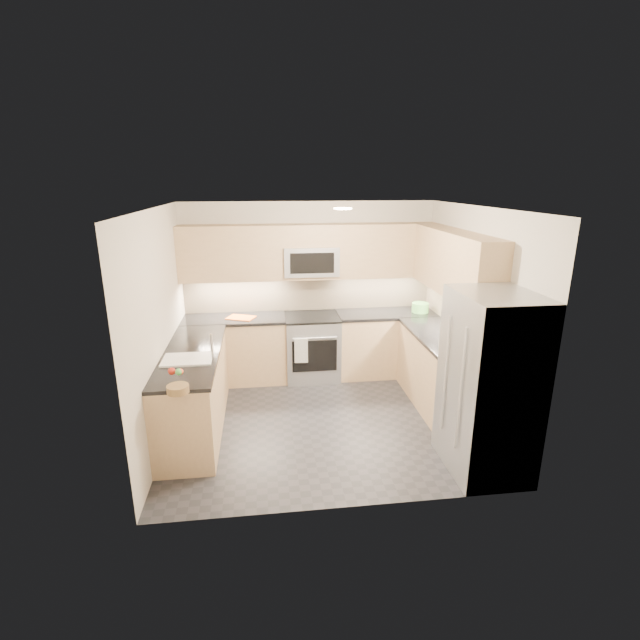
{
  "coord_description": "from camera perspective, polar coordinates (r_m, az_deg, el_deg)",
  "views": [
    {
      "loc": [
        -0.67,
        -4.99,
        2.78
      ],
      "look_at": [
        0.0,
        0.35,
        1.15
      ],
      "focal_mm": 26.0,
      "sensor_mm": 36.0,
      "label": 1
    }
  ],
  "objects": [
    {
      "name": "wall_front",
      "position": [
        3.78,
        3.72,
        -7.08
      ],
      "size": [
        3.6,
        0.02,
        2.5
      ],
      "primitive_type": "cube",
      "color": "beige",
      "rests_on": "floor"
    },
    {
      "name": "floor",
      "position": [
        5.75,
        0.44,
        -12.05
      ],
      "size": [
        3.6,
        3.2,
        0.0
      ],
      "primitive_type": "cube",
      "color": "#27272C",
      "rests_on": "ground"
    },
    {
      "name": "backsplash_back",
      "position": [
        6.81,
        -1.31,
        3.38
      ],
      "size": [
        3.6,
        0.01,
        0.51
      ],
      "primitive_type": "cube",
      "color": "tan",
      "rests_on": "wall_back"
    },
    {
      "name": "backsplash_right",
      "position": [
        6.18,
        16.63,
        1.27
      ],
      "size": [
        0.01,
        2.3,
        0.51
      ],
      "primitive_type": "cube",
      "color": "tan",
      "rests_on": "wall_right"
    },
    {
      "name": "refrigerator",
      "position": [
        4.77,
        20.09,
        -7.45
      ],
      "size": [
        0.7,
        0.9,
        1.8
      ],
      "primitive_type": "cube",
      "color": "#979A9E",
      "rests_on": "floor"
    },
    {
      "name": "wall_back",
      "position": [
        6.8,
        -1.32,
        3.84
      ],
      "size": [
        3.6,
        0.02,
        2.5
      ],
      "primitive_type": "cube",
      "color": "beige",
      "rests_on": "floor"
    },
    {
      "name": "countertop_peninsula",
      "position": [
        5.39,
        -15.59,
        -3.99
      ],
      "size": [
        0.63,
        2.0,
        0.04
      ],
      "primitive_type": "cube",
      "color": "black",
      "rests_on": "base_cab_peninsula"
    },
    {
      "name": "upper_cab_back",
      "position": [
        6.52,
        -1.19,
        8.43
      ],
      "size": [
        3.6,
        0.35,
        0.75
      ],
      "primitive_type": "cube",
      "color": "tan",
      "rests_on": "wall_back"
    },
    {
      "name": "fruit_pear",
      "position": [
        4.57,
        -16.99,
        -6.14
      ],
      "size": [
        0.07,
        0.07,
        0.07
      ],
      "primitive_type": "sphere",
      "color": "#4AAE53",
      "rests_on": "fruit_basket"
    },
    {
      "name": "fruit_apple",
      "position": [
        4.6,
        -17.78,
        -6.02
      ],
      "size": [
        0.07,
        0.07,
        0.07
      ],
      "primitive_type": "sphere",
      "color": "red",
      "rests_on": "fruit_basket"
    },
    {
      "name": "countertop_right",
      "position": [
        5.88,
        14.92,
        -2.18
      ],
      "size": [
        0.63,
        1.7,
        0.04
      ],
      "primitive_type": "cube",
      "color": "black",
      "rests_on": "base_cab_right"
    },
    {
      "name": "base_cab_peninsula",
      "position": [
        5.57,
        -15.2,
        -8.52
      ],
      "size": [
        0.6,
        2.0,
        0.9
      ],
      "primitive_type": "cube",
      "color": "tan",
      "rests_on": "floor"
    },
    {
      "name": "range_cooktop",
      "position": [
        6.57,
        -1.01,
        0.36
      ],
      "size": [
        0.76,
        0.65,
        0.03
      ],
      "primitive_type": "cube",
      "color": "black",
      "rests_on": "gas_range"
    },
    {
      "name": "ceiling",
      "position": [
        5.04,
        0.51,
        13.66
      ],
      "size": [
        3.6,
        3.2,
        0.02
      ],
      "primitive_type": "cube",
      "color": "beige",
      "rests_on": "wall_back"
    },
    {
      "name": "sink_basin",
      "position": [
        5.17,
        -15.93,
        -5.39
      ],
      "size": [
        0.52,
        0.38,
        0.16
      ],
      "primitive_type": "cube",
      "color": "white",
      "rests_on": "base_cab_peninsula"
    },
    {
      "name": "base_cab_back_left",
      "position": [
        6.72,
        -10.31,
        -3.72
      ],
      "size": [
        1.42,
        0.6,
        0.9
      ],
      "primitive_type": "cube",
      "color": "tan",
      "rests_on": "floor"
    },
    {
      "name": "oven_door_glass",
      "position": [
        6.41,
        -0.67,
        -4.46
      ],
      "size": [
        0.62,
        0.02,
        0.45
      ],
      "primitive_type": "cube",
      "color": "black",
      "rests_on": "gas_range"
    },
    {
      "name": "countertop_back_left",
      "position": [
        6.57,
        -10.52,
        0.12
      ],
      "size": [
        1.42,
        0.63,
        0.04
      ],
      "primitive_type": "cube",
      "color": "black",
      "rests_on": "base_cab_back_left"
    },
    {
      "name": "microwave_door",
      "position": [
        6.31,
        -0.96,
        7.0
      ],
      "size": [
        0.6,
        0.01,
        0.28
      ],
      "primitive_type": "cube",
      "color": "black",
      "rests_on": "microwave"
    },
    {
      "name": "base_cab_back_right",
      "position": [
        6.94,
        7.99,
        -2.95
      ],
      "size": [
        1.42,
        0.6,
        0.9
      ],
      "primitive_type": "cube",
      "color": "tan",
      "rests_on": "floor"
    },
    {
      "name": "dish_towel_check",
      "position": [
        6.32,
        -2.33,
        -3.82
      ],
      "size": [
        0.18,
        0.03,
        0.34
      ],
      "primitive_type": "cube",
      "rotation": [
        0.0,
        0.0,
        -0.07
      ],
      "color": "silver",
      "rests_on": "oven_handle"
    },
    {
      "name": "faucet",
      "position": [
        5.07,
        -13.2,
        -3.22
      ],
      "size": [
        0.03,
        0.03,
        0.28
      ],
      "primitive_type": "cylinder",
      "color": "silver",
      "rests_on": "countertop_peninsula"
    },
    {
      "name": "countertop_back_right",
      "position": [
        6.79,
        8.15,
        0.79
      ],
      "size": [
        1.42,
        0.63,
        0.04
      ],
      "primitive_type": "cube",
      "color": "black",
      "rests_on": "base_cab_back_right"
    },
    {
      "name": "fridge_handle_right",
      "position": [
        4.75,
        15.18,
        -6.43
      ],
      "size": [
        0.02,
        0.02,
        1.2
      ],
      "primitive_type": "cylinder",
      "color": "#B2B5BA",
      "rests_on": "refrigerator"
    },
    {
      "name": "upper_cab_right",
      "position": [
        5.82,
        16.29,
        6.74
      ],
      "size": [
        0.35,
        1.95,
        0.75
      ],
      "primitive_type": "cube",
      "color": "tan",
      "rests_on": "wall_right"
    },
    {
      "name": "fridge_handle_left",
      "position": [
        4.45,
        16.9,
        -8.22
      ],
      "size": [
        0.02,
        0.02,
        1.2
      ],
      "primitive_type": "cylinder",
      "color": "#B2B5BA",
      "rests_on": "refrigerator"
    },
    {
      "name": "fruit_orange",
      "position": [
        4.57,
        -16.82,
        -6.11
      ],
      "size": [
        0.06,
        0.06,
        0.06
      ],
      "primitive_type": "sphere",
      "color": "#EB471A",
      "rests_on": "fruit_basket"
    },
    {
      "name": "microwave",
      "position": [
        6.52,
        -1.16,
        7.31
      ],
      "size": [
        0.76,
        0.4,
        0.4
      ],
      "primitive_type": "cube",
      "color": "#9EA0A6",
      "rests_on": "upper_cab_back"
    },
    {
      "name": "oven_handle",
      "position": [
        6.3,
        -0.65,
        -2.24
      ],
      "size": [
        0.6,
        0.02,
        0.02
      ],
      "primitive_type": "cylinder",
      "rotation": [
        0.0,
        1.57,
        0.0
      ],
      "color": "#B2B5BA",
      "rests_on": "gas_range"
    },
    {
      "name": "fruit_basket",
      "position": [
        4.41,
        -17.1,
        -8.13
      ],
      "size": [
        0.23,
        0.23,
        0.07
      ],
      "primitive_type": "cylinder",
      "rotation": [
        0.0,
        0.0,
        0.18
      ],
      "color": "olive",
      "rests_on": "countertop_peninsula"
    },
    {
      "name": "gas_range",
      "position": [
        6.72,
        -0.99,
        -3.4
      ],
      "size": [
        0.76,
        0.65,
        0.91
      ],
      "primitive_type": "cube",
      "color": "gray",
      "rests_on": "floor"
    },
    {
      "name": "wall_left",
      "position": [
        5.34,
        -19.04,
        -0.76
      ],
      "size": [
        0.02,
        3.2,
        2.5
      ],
      "primitive_type": "cube",
      "color": "beige",
      "rests_on": "floor"
    },
    {
      "name": "base_cab_right",
      "position": [
        6.05,
        14.58,
        -6.39
      ],
      "size": [
        0.6,
        1.7,
        0.9
      ],
      "primitive_type": "cube",
      "color": "tan",
      "rests_on": "floor"
    },
    {
      "name": "wall_right",
      "position": [
        5.78,
        18.47,
        0.6
      ],
      "size": [
        0.02,
        3.2,
        2.5
      ],
      "primitive_type": "cube",
      "color": "beige",
      "rests_on": "floor"
    },
    {
      "name": "utensil_bowl",
      "position": [
        6.86,
        12.24,
        1.5
      ],
      "size": [
        0.32,
        0.32,
        0.14
      ],
      "primitive_type": "cylinder",
      "rotation": [
        0.0,
        0.0,
        0.42
      ],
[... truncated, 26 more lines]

